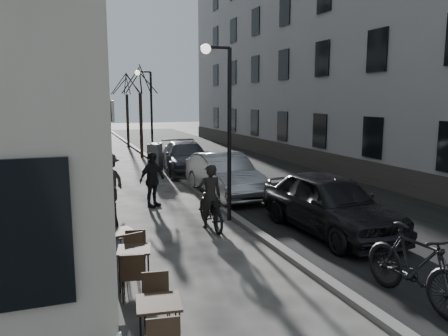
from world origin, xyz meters
TOP-DOWN VIEW (x-y plane):
  - ground at (0.00, 0.00)m, footprint 120.00×120.00m
  - road at (3.85, 16.00)m, footprint 7.30×60.00m
  - kerb at (0.20, 16.00)m, footprint 0.25×60.00m
  - building_right at (9.50, 16.50)m, footprint 4.00×35.00m
  - streetlamp_near at (-0.17, 6.00)m, footprint 0.90×0.28m
  - streetlamp_far at (-0.17, 18.00)m, footprint 0.90×0.28m
  - tree_near at (-0.10, 21.00)m, footprint 2.40×2.40m
  - tree_far at (-0.10, 27.00)m, footprint 2.40×2.40m
  - bistro_set_a at (-3.36, -0.08)m, footprint 0.70×1.57m
  - bistro_set_b at (-3.35, 2.27)m, footprint 0.73×1.58m
  - bistro_set_c at (-3.48, 3.52)m, footprint 0.82×1.57m
  - utility_cabinet at (-0.47, 14.85)m, footprint 0.89×1.11m
  - bicycle at (-0.77, 5.49)m, footprint 0.79×2.12m
  - cyclist_rider at (-0.77, 5.49)m, footprint 0.67×0.45m
  - pedestrian_near at (-3.60, 5.58)m, footprint 0.88×0.69m
  - pedestrian_mid at (-3.23, 8.46)m, footprint 1.37×1.33m
  - pedestrian_far at (-1.84, 8.39)m, footprint 1.15×1.00m
  - car_near at (2.11, 3.94)m, footprint 2.13×4.87m
  - car_mid at (1.00, 9.21)m, footprint 1.75×4.78m
  - car_far at (1.00, 14.66)m, footprint 2.52×5.30m
  - moped at (1.20, -0.10)m, footprint 0.80×2.32m

SIDE VIEW (x-z plane):
  - ground at x=0.00m, z-range 0.00..0.00m
  - road at x=3.85m, z-range 0.00..0.00m
  - kerb at x=0.20m, z-range 0.00..0.12m
  - bistro_set_c at x=-3.48m, z-range 0.01..0.91m
  - bistro_set_b at x=-3.35m, z-range 0.01..0.92m
  - bistro_set_a at x=-3.36m, z-range 0.01..0.92m
  - bicycle at x=-0.77m, z-range 0.00..1.11m
  - moped at x=1.20m, z-range 0.00..1.37m
  - utility_cabinet at x=-0.47m, z-range 0.00..1.47m
  - car_far at x=1.00m, z-range 0.00..1.49m
  - car_mid at x=1.00m, z-range 0.00..1.56m
  - car_near at x=2.11m, z-range 0.00..1.63m
  - pedestrian_near at x=-3.60m, z-range 0.00..1.78m
  - cyclist_rider at x=-0.77m, z-range 0.00..1.81m
  - pedestrian_far at x=-1.84m, z-range 0.00..1.85m
  - pedestrian_mid at x=-3.23m, z-range 0.00..1.87m
  - streetlamp_near at x=-0.17m, z-range 0.62..5.71m
  - streetlamp_far at x=-0.17m, z-range 0.62..5.71m
  - tree_near at x=-0.10m, z-range 1.81..7.51m
  - tree_far at x=-0.10m, z-range 1.81..7.51m
  - building_right at x=9.50m, z-range 0.00..16.00m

